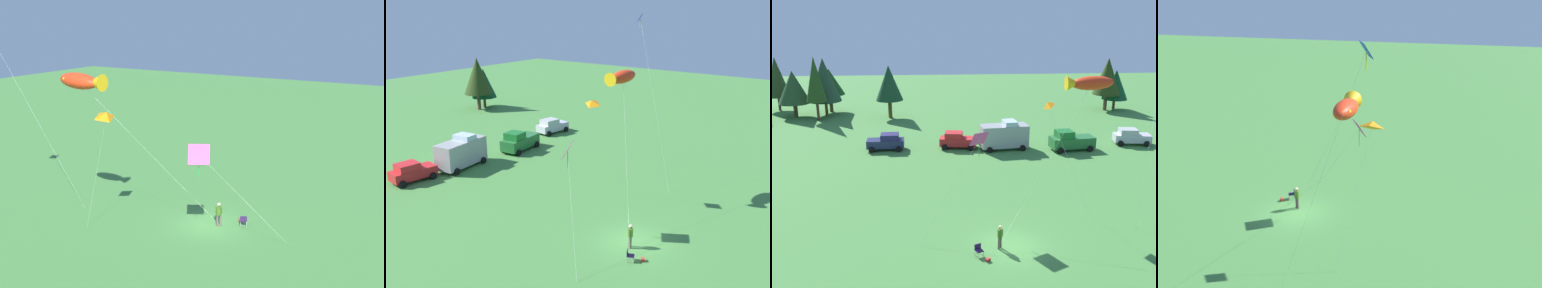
% 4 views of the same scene
% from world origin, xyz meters
% --- Properties ---
extents(ground_plane, '(160.00, 160.00, 0.00)m').
position_xyz_m(ground_plane, '(0.00, 0.00, 0.00)').
color(ground_plane, '#437E3A').
extents(person_kite_flyer, '(0.49, 0.52, 1.74)m').
position_xyz_m(person_kite_flyer, '(-0.70, -0.21, 1.02)').
color(person_kite_flyer, '#5A4C49').
rests_on(person_kite_flyer, ground).
extents(folding_chair, '(0.63, 0.63, 0.82)m').
position_xyz_m(folding_chair, '(-2.24, -1.04, 0.49)').
color(folding_chair, '#2B1946').
rests_on(folding_chair, ground).
extents(backpack_on_grass, '(0.39, 0.36, 0.22)m').
position_xyz_m(backpack_on_grass, '(-1.70, -1.76, 0.11)').
color(backpack_on_grass, '#B72F26').
rests_on(backpack_on_grass, ground).
extents(car_navy_hatch, '(4.23, 2.27, 1.89)m').
position_xyz_m(car_navy_hatch, '(-10.62, 22.44, 0.95)').
color(car_navy_hatch, '#23274D').
rests_on(car_navy_hatch, ground).
extents(car_red_sedan, '(4.40, 2.67, 1.89)m').
position_xyz_m(car_red_sedan, '(-2.48, 22.64, 0.95)').
color(car_red_sedan, red).
rests_on(car_red_sedan, ground).
extents(van_motorhome_grey, '(5.63, 3.14, 3.34)m').
position_xyz_m(van_motorhome_grey, '(2.91, 21.92, 1.64)').
color(van_motorhome_grey, '#9A9A9B').
rests_on(van_motorhome_grey, ground).
extents(truck_green_flatbed, '(5.23, 2.96, 2.34)m').
position_xyz_m(truck_green_flatbed, '(10.48, 21.03, 1.10)').
color(truck_green_flatbed, '#24672F').
rests_on(truck_green_flatbed, ground).
extents(car_silver_compact, '(4.39, 2.65, 1.89)m').
position_xyz_m(car_silver_compact, '(18.34, 22.75, 0.95)').
color(car_silver_compact, '#B7B4C1').
rests_on(car_silver_compact, ground).
extents(treeline_distant, '(58.84, 11.97, 9.17)m').
position_xyz_m(treeline_distant, '(-13.56, 39.88, 5.03)').
color(treeline_distant, '#473F2A').
rests_on(treeline_distant, ground).
extents(kite_large_fish, '(9.27, 6.22, 11.03)m').
position_xyz_m(kite_large_fish, '(6.42, 5.24, 10.43)').
color(kite_large_fish, red).
rests_on(kite_large_fish, ground).
extents(kite_delta_orange, '(3.97, 2.21, 8.99)m').
position_xyz_m(kite_delta_orange, '(3.71, 6.27, 8.61)').
color(kite_delta_orange, orange).
rests_on(kite_delta_orange, ground).
extents(kite_diamond_rainbow, '(5.19, 4.75, 7.06)m').
position_xyz_m(kite_diamond_rainbow, '(-1.78, 4.38, 6.39)').
color(kite_diamond_rainbow, '#D33996').
rests_on(kite_diamond_rainbow, ground).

